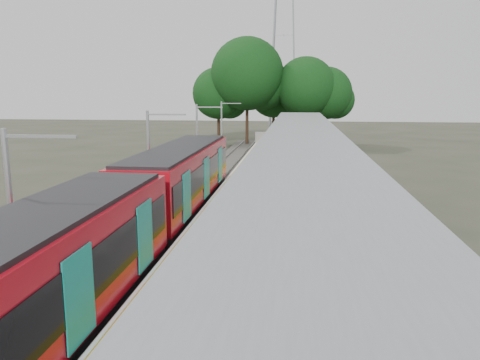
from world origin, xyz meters
name	(u,v)px	position (x,y,z in m)	size (l,w,h in m)	color
trackbed	(188,207)	(-4.50, 20.00, 0.12)	(3.00, 70.00, 0.24)	#59544C
platform	(270,203)	(0.00, 20.00, 0.50)	(6.00, 50.00, 1.00)	gray
tactile_strip	(223,192)	(-2.55, 20.00, 1.01)	(0.60, 50.00, 0.02)	gold
end_fence	(284,138)	(0.00, 44.95, 1.60)	(6.00, 0.10, 1.20)	#9EA0A5
train	(132,213)	(-4.50, 11.33, 2.05)	(2.74, 27.60, 3.62)	black
canopy	(303,141)	(1.61, 16.19, 4.20)	(3.27, 38.00, 3.66)	#9EA0A5
pylon	(284,10)	(-1.00, 73.00, 19.00)	(8.00, 4.00, 38.00)	#9EA0A5
tree_cluster	(270,85)	(-1.93, 52.84, 7.16)	(19.25, 12.43, 12.70)	#382316
catenary_masts	(151,159)	(-6.22, 19.00, 2.91)	(2.08, 48.16, 5.40)	#9EA0A5
bench_mid	(313,215)	(2.02, 13.52, 1.60)	(1.05, 1.73, 1.13)	#0E1547
bench_far	(308,173)	(2.02, 23.10, 1.60)	(0.66, 1.70, 1.13)	#0E1547
info_pillar_near	(317,253)	(1.97, 8.41, 1.84)	(0.43, 0.43, 1.93)	beige
info_pillar_far	(307,186)	(1.90, 18.14, 1.83)	(0.43, 0.43, 1.92)	beige
litter_bin	(313,191)	(2.20, 19.07, 1.41)	(0.40, 0.40, 0.82)	#9EA0A5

